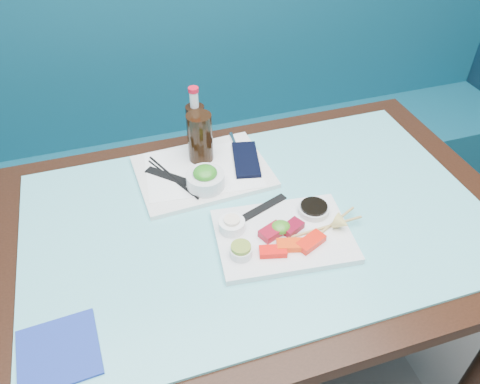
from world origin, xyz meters
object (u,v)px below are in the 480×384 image
object	(u,v)px
serving_tray	(203,172)
seaweed_bowl	(205,180)
booth_bench	(194,154)
dining_table	(257,241)
blue_napkin	(58,352)
sashimi_plate	(283,236)
cola_glass	(200,138)
cola_bottle_body	(196,130)

from	to	relation	value
serving_tray	seaweed_bowl	world-z (taller)	seaweed_bowl
booth_bench	serving_tray	world-z (taller)	booth_bench
dining_table	seaweed_bowl	distance (m)	0.22
dining_table	blue_napkin	world-z (taller)	blue_napkin
dining_table	booth_bench	bearing A→B (deg)	90.00
sashimi_plate	seaweed_bowl	xyz separation A→B (m)	(-0.14, 0.24, 0.03)
serving_tray	seaweed_bowl	distance (m)	0.08
booth_bench	seaweed_bowl	bearing A→B (deg)	-98.62
booth_bench	dining_table	distance (m)	0.89
serving_tray	seaweed_bowl	size ratio (longest dim) A/B	3.50
booth_bench	sashimi_plate	xyz separation A→B (m)	(0.04, -0.93, 0.39)
serving_tray	cola_glass	size ratio (longest dim) A/B	2.48
dining_table	sashimi_plate	size ratio (longest dim) A/B	4.12
booth_bench	cola_glass	size ratio (longest dim) A/B	19.58
dining_table	serving_tray	xyz separation A→B (m)	(-0.09, 0.23, 0.10)
seaweed_bowl	blue_napkin	xyz separation A→B (m)	(-0.42, -0.40, -0.03)
cola_glass	blue_napkin	size ratio (longest dim) A/B	0.95
cola_bottle_body	blue_napkin	bearing A→B (deg)	-126.61
sashimi_plate	booth_bench	bearing A→B (deg)	98.63
dining_table	serving_tray	distance (m)	0.27
blue_napkin	cola_bottle_body	bearing A→B (deg)	53.39
cola_glass	cola_bottle_body	xyz separation A→B (m)	(0.00, 0.06, -0.01)
cola_bottle_body	sashimi_plate	bearing A→B (deg)	-74.77
sashimi_plate	blue_napkin	distance (m)	0.58
cola_bottle_body	serving_tray	bearing A→B (deg)	-96.27
cola_glass	serving_tray	bearing A→B (deg)	-100.30
dining_table	blue_napkin	xyz separation A→B (m)	(-0.52, -0.25, 0.09)
serving_tray	cola_bottle_body	xyz separation A→B (m)	(0.01, 0.11, 0.07)
cola_bottle_body	blue_napkin	world-z (taller)	cola_bottle_body
seaweed_bowl	cola_bottle_body	xyz separation A→B (m)	(0.02, 0.19, 0.04)
dining_table	cola_bottle_body	world-z (taller)	cola_bottle_body
sashimi_plate	cola_bottle_body	xyz separation A→B (m)	(-0.12, 0.43, 0.07)
booth_bench	cola_bottle_body	bearing A→B (deg)	-99.31
sashimi_plate	cola_glass	world-z (taller)	cola_glass
cola_bottle_body	cola_glass	bearing A→B (deg)	-92.46
booth_bench	dining_table	size ratio (longest dim) A/B	2.14
serving_tray	cola_bottle_body	world-z (taller)	cola_bottle_body
seaweed_bowl	cola_bottle_body	distance (m)	0.20
booth_bench	cola_glass	distance (m)	0.74
dining_table	seaweed_bowl	size ratio (longest dim) A/B	12.88
sashimi_plate	serving_tray	world-z (taller)	sashimi_plate
sashimi_plate	cola_bottle_body	distance (m)	0.45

